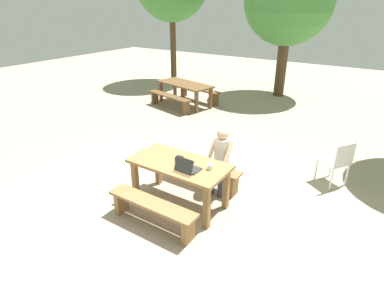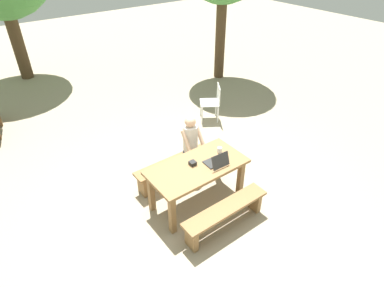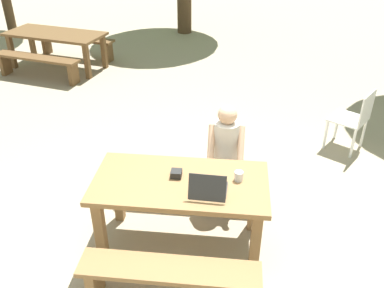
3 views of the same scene
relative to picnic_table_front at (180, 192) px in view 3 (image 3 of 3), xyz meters
name	(u,v)px [view 3 (image 3 of 3)]	position (x,y,z in m)	size (l,w,h in m)	color
ground_plane	(181,243)	(0.00, 0.00, -0.65)	(30.00, 30.00, 0.00)	tan
picnic_table_front	(180,192)	(0.00, 0.00, 0.00)	(1.61, 0.82, 0.78)	olive
bench_near	(170,277)	(0.00, -0.72, -0.34)	(1.50, 0.30, 0.43)	olive
bench_far	(189,177)	(0.00, 0.72, -0.34)	(1.50, 0.30, 0.43)	olive
laptop	(208,188)	(0.27, -0.16, 0.19)	(0.33, 0.32, 0.24)	#2D2D2D
small_pouch	(176,174)	(-0.04, 0.06, 0.16)	(0.10, 0.10, 0.06)	black
coffee_mug	(239,176)	(0.53, 0.07, 0.17)	(0.08, 0.08, 0.09)	white
person_seated	(226,152)	(0.39, 0.68, 0.05)	(0.38, 0.39, 1.22)	#333847
plastic_chair	(354,119)	(2.06, 2.06, -0.17)	(0.61, 0.61, 0.88)	white
picnic_table_mid	(55,38)	(-3.13, 4.72, -0.03)	(2.09, 1.26, 0.72)	brown
bench_mid_south	(37,62)	(-3.29, 4.08, -0.31)	(1.78, 0.70, 0.45)	brown
bench_mid_north	(76,42)	(-2.98, 5.36, -0.31)	(1.78, 0.70, 0.45)	brown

